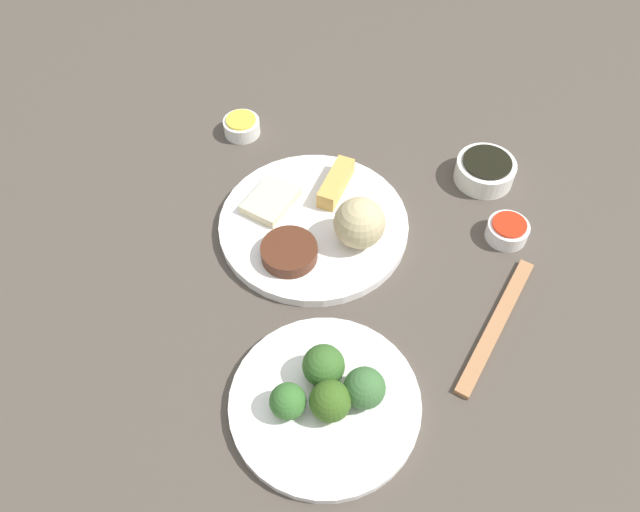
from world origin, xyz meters
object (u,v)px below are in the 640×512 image
sauce_ramekin_sweet_and_sour (507,231)px  sauce_ramekin_hot_mustard (242,127)px  chopsticks_pair (496,325)px  broccoli_plate (325,403)px  soy_sauce_bowl (485,171)px  main_plate (314,225)px

sauce_ramekin_sweet_and_sour → sauce_ramekin_hot_mustard: size_ratio=1.00×
sauce_ramekin_hot_mustard → chopsticks_pair: (0.47, -0.26, -0.01)m
broccoli_plate → sauce_ramekin_hot_mustard: 0.52m
broccoli_plate → chopsticks_pair: bearing=42.7°
sauce_ramekin_sweet_and_sour → chopsticks_pair: (0.01, -0.16, -0.01)m
sauce_ramekin_sweet_and_sour → soy_sauce_bowl: bearing=113.8°
main_plate → sauce_ramekin_sweet_and_sour: bearing=13.3°
sauce_ramekin_sweet_and_sour → chopsticks_pair: bearing=-88.0°
main_plate → sauce_ramekin_hot_mustard: (-0.18, 0.17, 0.01)m
sauce_ramekin_sweet_and_sour → sauce_ramekin_hot_mustard: 0.47m
soy_sauce_bowl → sauce_ramekin_hot_mustard: (-0.41, -0.01, -0.00)m
broccoli_plate → sauce_ramekin_hot_mustard: size_ratio=3.85×
sauce_ramekin_sweet_and_sour → broccoli_plate: bearing=-118.8°
broccoli_plate → sauce_ramekin_sweet_and_sour: sauce_ramekin_sweet_and_sour is taller
main_plate → broccoli_plate: main_plate is taller
chopsticks_pair → soy_sauce_bowl: bearing=101.4°
soy_sauce_bowl → chopsticks_pair: soy_sauce_bowl is taller
sauce_ramekin_hot_mustard → chopsticks_pair: bearing=-29.3°
sauce_ramekin_hot_mustard → main_plate: bearing=-43.1°
broccoli_plate → main_plate: bearing=109.8°
broccoli_plate → sauce_ramekin_hot_mustard: (-0.28, 0.44, 0.01)m
sauce_ramekin_hot_mustard → chopsticks_pair: size_ratio=0.26×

